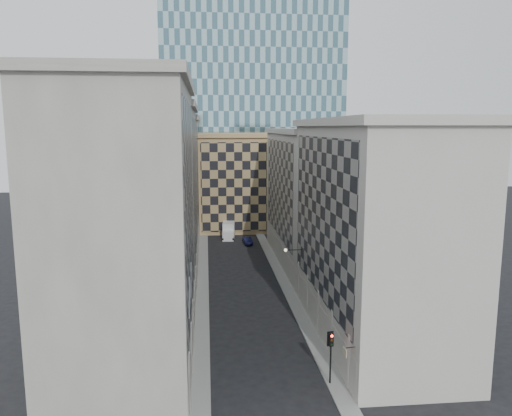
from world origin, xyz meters
TOP-DOWN VIEW (x-y plane):
  - sidewalk_west at (-5.25, 30.00)m, footprint 1.50×100.00m
  - sidewalk_east at (5.25, 30.00)m, footprint 1.50×100.00m
  - bldg_left_a at (-10.88, 11.00)m, footprint 10.80×22.80m
  - bldg_left_b at (-10.88, 33.00)m, footprint 10.80×22.80m
  - bldg_left_c at (-10.88, 55.00)m, footprint 10.80×22.80m
  - bldg_right_a at (10.88, 15.00)m, footprint 10.80×26.80m
  - bldg_right_b at (10.89, 42.00)m, footprint 10.80×28.80m
  - tan_block at (2.00, 67.90)m, footprint 16.80×14.80m
  - church_tower at (0.00, 82.00)m, footprint 7.20×7.20m
  - flagpoles_left at (-5.90, 6.00)m, footprint 0.10×6.33m
  - bracket_lamp at (4.38, 24.00)m, footprint 1.98×0.36m
  - traffic_light at (4.80, 5.41)m, footprint 0.52×0.48m
  - box_truck at (-0.73, 58.48)m, footprint 2.50×5.27m
  - dark_car at (2.31, 53.38)m, footprint 1.66×3.82m
  - shop_sign at (5.25, 3.00)m, footprint 0.81×0.62m

SIDE VIEW (x-z plane):
  - sidewalk_west at x=-5.25m, z-range 0.00..0.15m
  - sidewalk_east at x=5.25m, z-range 0.00..0.15m
  - dark_car at x=2.31m, z-range 0.00..1.22m
  - box_truck at x=-0.73m, z-range -0.18..2.63m
  - traffic_light at x=4.80m, z-range 1.05..5.23m
  - shop_sign at x=5.25m, z-range 3.49..4.19m
  - bracket_lamp at x=4.38m, z-range 6.02..6.38m
  - flagpoles_left at x=-5.90m, z-range 6.83..9.17m
  - tan_block at x=2.00m, z-range 0.04..18.84m
  - bldg_right_b at x=10.89m, z-range 0.00..19.70m
  - bldg_right_a at x=10.88m, z-range -0.03..20.67m
  - bldg_left_c at x=-10.88m, z-range -0.02..21.68m
  - bldg_left_b at x=-10.88m, z-range -0.03..22.67m
  - bldg_left_a at x=-10.88m, z-range -0.03..23.67m
  - church_tower at x=0.00m, z-range 1.20..52.70m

